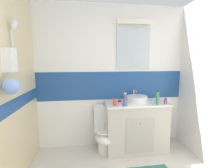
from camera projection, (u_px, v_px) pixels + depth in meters
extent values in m
cube|color=white|center=(112.00, 120.00, 3.01)|extent=(3.20, 0.10, 0.85)
cube|color=#234C8C|center=(112.00, 85.00, 2.91)|extent=(3.20, 0.10, 0.50)
cube|color=white|center=(112.00, 39.00, 2.79)|extent=(3.20, 0.10, 1.15)
cube|color=silver|center=(133.00, 48.00, 2.81)|extent=(0.60, 0.02, 0.72)
cube|color=white|center=(134.00, 22.00, 2.71)|extent=(0.59, 0.10, 0.08)
cube|color=white|center=(10.00, 60.00, 1.73)|extent=(0.10, 0.14, 0.26)
cylinder|color=silver|center=(12.00, 42.00, 1.83)|extent=(0.02, 0.02, 0.41)
cylinder|color=silver|center=(14.00, 24.00, 1.81)|extent=(0.10, 0.07, 0.11)
sphere|color=#7FA5E5|center=(12.00, 86.00, 1.64)|extent=(0.17, 0.17, 0.17)
cube|color=beige|center=(136.00, 127.00, 2.76)|extent=(1.02, 0.52, 0.82)
cube|color=white|center=(136.00, 103.00, 2.69)|extent=(1.04, 0.54, 0.03)
cube|color=#B6AD9F|center=(140.00, 136.00, 2.51)|extent=(0.46, 0.01, 0.57)
cylinder|color=silver|center=(141.00, 124.00, 2.47)|extent=(0.02, 0.02, 0.03)
cylinder|color=white|center=(137.00, 99.00, 2.73)|extent=(0.36, 0.36, 0.10)
cylinder|color=#B3B3B8|center=(137.00, 96.00, 2.72)|extent=(0.29, 0.29, 0.01)
cylinder|color=silver|center=(134.00, 94.00, 2.93)|extent=(0.03, 0.03, 0.17)
cylinder|color=silver|center=(135.00, 91.00, 2.82)|extent=(0.02, 0.16, 0.02)
cylinder|color=white|center=(105.00, 147.00, 2.71)|extent=(0.24, 0.24, 0.18)
ellipsoid|color=white|center=(105.00, 137.00, 2.64)|extent=(0.34, 0.42, 0.22)
cylinder|color=white|center=(105.00, 130.00, 2.63)|extent=(0.37, 0.37, 0.02)
cube|color=white|center=(104.00, 115.00, 2.81)|extent=(0.36, 0.17, 0.38)
cylinder|color=silver|center=(104.00, 105.00, 2.78)|extent=(0.04, 0.04, 0.02)
cylinder|color=#4C7299|center=(125.00, 103.00, 2.47)|extent=(0.07, 0.07, 0.10)
cylinder|color=#D872BF|center=(124.00, 98.00, 2.47)|extent=(0.03, 0.01, 0.16)
cube|color=white|center=(125.00, 93.00, 2.46)|extent=(0.02, 0.02, 0.03)
cylinder|color=gold|center=(126.00, 99.00, 2.46)|extent=(0.02, 0.04, 0.16)
cube|color=white|center=(126.00, 93.00, 2.45)|extent=(0.01, 0.02, 0.03)
cylinder|color=#D84C33|center=(115.00, 102.00, 2.47)|extent=(0.05, 0.05, 0.11)
cylinder|color=#262626|center=(115.00, 97.00, 2.46)|extent=(0.01, 0.01, 0.04)
cylinder|color=#262626|center=(115.00, 97.00, 2.45)|extent=(0.01, 0.02, 0.01)
cylinder|color=green|center=(157.00, 98.00, 2.53)|extent=(0.05, 0.05, 0.21)
cylinder|color=black|center=(158.00, 91.00, 2.51)|extent=(0.04, 0.04, 0.02)
cube|color=#993F99|center=(165.00, 101.00, 2.58)|extent=(0.04, 0.03, 0.08)
cylinder|color=black|center=(166.00, 99.00, 2.57)|extent=(0.03, 0.03, 0.02)
cylinder|color=pink|center=(119.00, 104.00, 2.48)|extent=(0.08, 0.08, 0.06)
cylinder|color=black|center=(120.00, 101.00, 2.48)|extent=(0.06, 0.06, 0.02)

